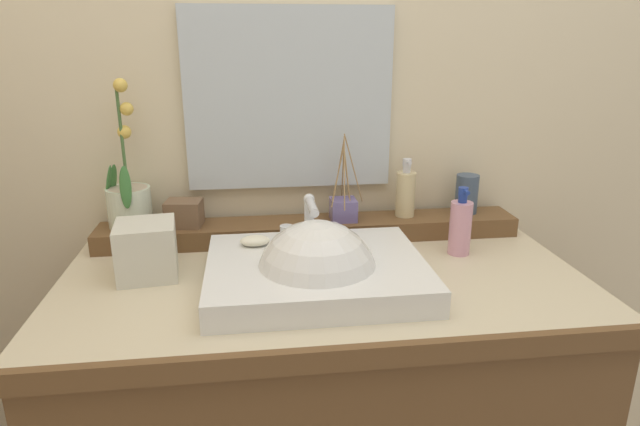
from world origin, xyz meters
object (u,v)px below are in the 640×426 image
at_px(soap_dispenser, 406,193).
at_px(tissue_box, 147,250).
at_px(sink_basin, 317,277).
at_px(soap_bar, 255,241).
at_px(lotion_bottle, 460,226).
at_px(reed_diffuser, 343,208).
at_px(tumbler_cup, 467,194).
at_px(potted_plant, 129,197).
at_px(trinket_box, 184,213).

distance_m(soap_dispenser, tissue_box, 0.69).
distance_m(sink_basin, soap_bar, 0.18).
bearing_deg(soap_dispenser, lotion_bottle, -59.49).
bearing_deg(lotion_bottle, reed_diffuser, 151.19).
bearing_deg(tumbler_cup, sink_basin, -145.60).
height_order(tumbler_cup, reed_diffuser, reed_diffuser).
distance_m(lotion_bottle, tissue_box, 0.76).
relative_size(sink_basin, potted_plant, 1.26).
height_order(soap_dispenser, reed_diffuser, reed_diffuser).
relative_size(trinket_box, lotion_bottle, 0.52).
height_order(potted_plant, lotion_bottle, potted_plant).
distance_m(soap_bar, trinket_box, 0.26).
height_order(potted_plant, tumbler_cup, potted_plant).
xyz_separation_m(tumbler_cup, trinket_box, (-0.77, -0.01, -0.02)).
bearing_deg(soap_dispenser, tumbler_cup, 2.23).
xyz_separation_m(tumbler_cup, lotion_bottle, (-0.08, -0.17, -0.03)).
bearing_deg(lotion_bottle, trinket_box, 167.24).
height_order(soap_bar, soap_dispenser, soap_dispenser).
xyz_separation_m(potted_plant, tumbler_cup, (0.91, -0.00, -0.02)).
bearing_deg(tumbler_cup, tissue_box, -166.03).
relative_size(soap_dispenser, lotion_bottle, 0.93).
relative_size(soap_bar, tumbler_cup, 0.65).
distance_m(sink_basin, tumbler_cup, 0.57).
bearing_deg(reed_diffuser, trinket_box, 179.01).
xyz_separation_m(sink_basin, soap_dispenser, (0.28, 0.31, 0.10)).
bearing_deg(tissue_box, soap_dispenser, 17.00).
height_order(soap_dispenser, tumbler_cup, soap_dispenser).
xyz_separation_m(sink_basin, potted_plant, (-0.45, 0.32, 0.11)).
distance_m(soap_bar, potted_plant, 0.38).
height_order(soap_bar, potted_plant, potted_plant).
relative_size(reed_diffuser, trinket_box, 2.59).
bearing_deg(soap_dispenser, trinket_box, -179.30).
relative_size(soap_bar, lotion_bottle, 0.40).
xyz_separation_m(soap_dispenser, tissue_box, (-0.66, -0.20, -0.05)).
height_order(soap_dispenser, trinket_box, soap_dispenser).
height_order(sink_basin, lotion_bottle, lotion_bottle).
bearing_deg(soap_bar, sink_basin, -41.70).
height_order(sink_basin, soap_bar, sink_basin).
bearing_deg(soap_dispenser, sink_basin, -132.50).
bearing_deg(potted_plant, trinket_box, -6.43).
bearing_deg(trinket_box, tissue_box, -101.21).
xyz_separation_m(trinket_box, lotion_bottle, (0.69, -0.16, -0.01)).
relative_size(potted_plant, trinket_box, 4.18).
xyz_separation_m(soap_bar, soap_dispenser, (0.41, 0.19, 0.05)).
relative_size(tumbler_cup, lotion_bottle, 0.63).
relative_size(potted_plant, soap_dispenser, 2.35).
relative_size(soap_bar, potted_plant, 0.19).
xyz_separation_m(potted_plant, tissue_box, (0.07, -0.21, -0.07)).
distance_m(soap_dispenser, trinket_box, 0.60).
relative_size(soap_bar, tissue_box, 0.54).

